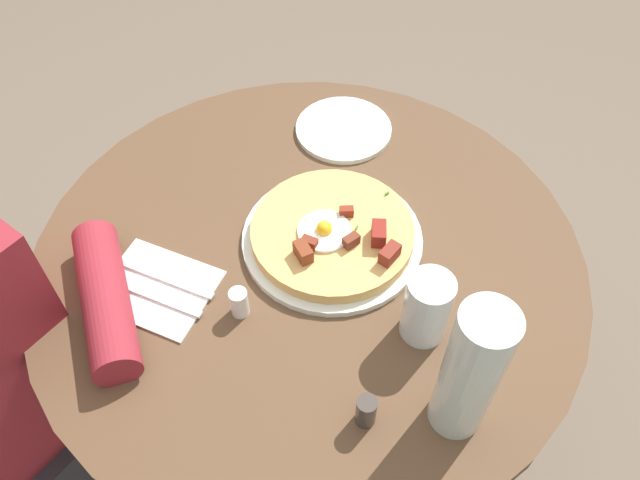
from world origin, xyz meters
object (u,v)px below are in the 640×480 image
object	(u,v)px
knife	(163,278)
pepper_shaker	(366,411)
bread_plate	(344,129)
water_glass	(427,308)
breakfast_pizza	(333,233)
salt_shaker	(239,303)
dining_table	(309,312)
fork	(150,295)
water_bottle	(470,373)
pizza_plate	(332,239)

from	to	relation	value
knife	pepper_shaker	world-z (taller)	pepper_shaker
bread_plate	water_glass	size ratio (longest dim) A/B	1.55
breakfast_pizza	knife	xyz separation A→B (m)	(0.22, -0.17, -0.02)
salt_shaker	pepper_shaker	world-z (taller)	pepper_shaker
dining_table	fork	xyz separation A→B (m)	(0.21, -0.14, 0.18)
water_glass	salt_shaker	bearing A→B (deg)	-59.32
water_bottle	pepper_shaker	size ratio (longest dim) A/B	4.56
water_glass	pepper_shaker	bearing A→B (deg)	4.33
pizza_plate	salt_shaker	bearing A→B (deg)	-8.45
water_glass	water_bottle	xyz separation A→B (m)	(0.09, 0.11, 0.06)
knife	pepper_shaker	distance (m)	0.38
fork	pepper_shaker	xyz separation A→B (m)	(-0.04, 0.38, 0.02)
bread_plate	pepper_shaker	world-z (taller)	pepper_shaker
pizza_plate	bread_plate	size ratio (longest dim) A/B	1.62
pizza_plate	knife	world-z (taller)	pizza_plate
bread_plate	fork	distance (m)	0.49
dining_table	knife	bearing A→B (deg)	-40.11
water_glass	pepper_shaker	distance (m)	0.17
pizza_plate	water_bottle	size ratio (longest dim) A/B	1.21
water_bottle	water_glass	bearing A→B (deg)	-129.97
fork	salt_shaker	size ratio (longest dim) A/B	3.60
pizza_plate	water_bottle	xyz separation A→B (m)	(0.14, 0.31, 0.12)
water_glass	salt_shaker	size ratio (longest dim) A/B	2.37
breakfast_pizza	water_bottle	bearing A→B (deg)	65.41
breakfast_pizza	pizza_plate	bearing A→B (deg)	-116.83
breakfast_pizza	salt_shaker	xyz separation A→B (m)	(0.19, -0.03, 0.00)
breakfast_pizza	water_glass	world-z (taller)	water_glass
fork	salt_shaker	bearing A→B (deg)	13.24
water_bottle	pizza_plate	bearing A→B (deg)	-114.60
bread_plate	water_glass	bearing A→B (deg)	50.88
breakfast_pizza	water_glass	size ratio (longest dim) A/B	2.25
water_glass	pepper_shaker	world-z (taller)	water_glass
bread_plate	water_bottle	xyz separation A→B (m)	(0.37, 0.45, 0.12)
dining_table	water_bottle	size ratio (longest dim) A/B	3.66
knife	dining_table	bearing A→B (deg)	36.13
dining_table	fork	bearing A→B (deg)	-33.58
dining_table	pizza_plate	xyz separation A→B (m)	(-0.05, 0.02, 0.18)
bread_plate	knife	distance (m)	0.45
dining_table	bread_plate	bearing A→B (deg)	-155.15
pepper_shaker	bread_plate	bearing A→B (deg)	-141.22
pizza_plate	pepper_shaker	world-z (taller)	pepper_shaker
bread_plate	fork	xyz separation A→B (m)	(0.49, -0.01, 0.00)
dining_table	water_glass	world-z (taller)	water_glass
fork	dining_table	bearing A→B (deg)	42.66
water_bottle	salt_shaker	distance (m)	0.36
bread_plate	knife	xyz separation A→B (m)	(0.45, -0.02, 0.00)
water_glass	pizza_plate	bearing A→B (deg)	-104.82
fork	pepper_shaker	world-z (taller)	pepper_shaker
bread_plate	knife	bearing A→B (deg)	-2.78
knife	salt_shaker	size ratio (longest dim) A/B	3.60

